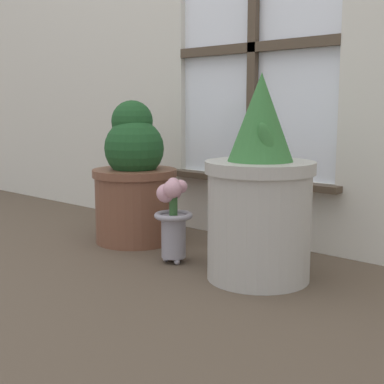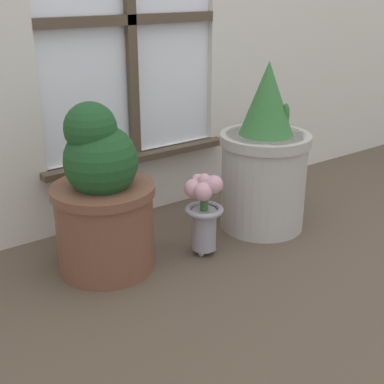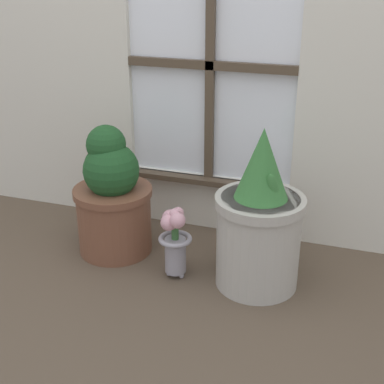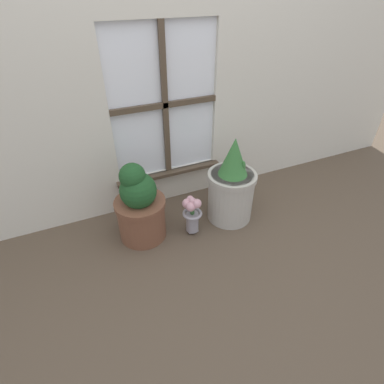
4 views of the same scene
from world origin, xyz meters
TOP-DOWN VIEW (x-y plane):
  - ground_plane at (0.00, 0.00)m, footprint 10.00×10.00m
  - wall_with_window at (0.00, 0.57)m, footprint 4.40×0.10m
  - potted_plant_left at (-0.31, 0.23)m, footprint 0.32×0.32m
  - potted_plant_right at (0.31, 0.17)m, footprint 0.33×0.33m
  - flower_vase at (-0.00, 0.12)m, footprint 0.13×0.13m

SIDE VIEW (x-z plane):
  - ground_plane at x=0.00m, z-range 0.00..0.00m
  - flower_vase at x=0.00m, z-range 0.02..0.31m
  - potted_plant_left at x=-0.31m, z-range -0.03..0.51m
  - potted_plant_right at x=0.31m, z-range -0.05..0.56m
  - wall_with_window at x=0.00m, z-range 0.02..2.52m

